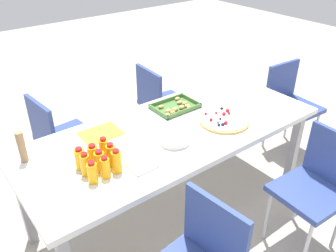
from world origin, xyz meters
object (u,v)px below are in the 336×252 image
juice_bottle_3 (85,165)px  party_table (173,137)px  juice_bottle_4 (100,161)px  juice_bottle_5 (111,155)px  chair_near_right (318,183)px  juice_bottle_1 (105,168)px  juice_bottle_6 (80,159)px  cardboard_tube (22,147)px  paper_folder (101,133)px  chair_far_right (160,101)px  juice_bottle_8 (104,149)px  plate_stack (174,140)px  juice_bottle_2 (117,161)px  chair_far_left (59,136)px  juice_bottle_7 (93,155)px  chair_end (289,100)px  snack_tray (175,107)px  napkin_stack (141,165)px  juice_bottle_0 (92,173)px

juice_bottle_3 → party_table: bearing=7.9°
juice_bottle_4 → juice_bottle_5: (0.07, -0.00, 0.01)m
chair_near_right → juice_bottle_1: 1.34m
juice_bottle_6 → cardboard_tube: 0.35m
juice_bottle_4 → paper_folder: 0.40m
chair_far_right → juice_bottle_8: bearing=-48.5°
plate_stack → juice_bottle_2: bearing=-175.1°
chair_far_left → plate_stack: chair_far_left is taller
cardboard_tube → plate_stack: bearing=-25.0°
juice_bottle_4 → juice_bottle_7: (-0.00, 0.08, -0.00)m
plate_stack → chair_end: bearing=6.8°
juice_bottle_4 → plate_stack: juice_bottle_4 is taller
chair_near_right → paper_folder: chair_near_right is taller
chair_near_right → chair_far_right: size_ratio=1.00×
chair_far_right → juice_bottle_4: (-1.05, -0.87, 0.29)m
chair_end → juice_bottle_5: bearing=8.2°
chair_end → plate_stack: chair_end is taller
snack_tray → juice_bottle_6: bearing=-164.6°
napkin_stack → snack_tray: bearing=36.2°
napkin_stack → juice_bottle_2: bearing=163.0°
chair_near_right → juice_bottle_8: size_ratio=5.60×
juice_bottle_4 → snack_tray: 0.87m
snack_tray → chair_far_right: bearing=64.8°
chair_near_right → snack_tray: chair_near_right is taller
juice_bottle_2 → juice_bottle_4: 0.10m
juice_bottle_2 → chair_near_right: bearing=-29.6°
chair_far_left → juice_bottle_3: bearing=-15.9°
juice_bottle_1 → juice_bottle_8: size_ratio=0.91×
chair_end → juice_bottle_8: bearing=5.9°
juice_bottle_4 → juice_bottle_8: (0.07, 0.08, 0.01)m
juice_bottle_5 → plate_stack: juice_bottle_5 is taller
party_table → chair_far_right: (0.45, 0.76, -0.16)m
chair_far_left → plate_stack: bearing=20.4°
chair_end → plate_stack: size_ratio=4.33×
juice_bottle_7 → plate_stack: juice_bottle_7 is taller
chair_near_right → juice_bottle_8: bearing=58.4°
juice_bottle_1 → juice_bottle_5: (0.08, 0.07, 0.01)m
chair_far_right → napkin_stack: (-0.85, -0.98, 0.23)m
juice_bottle_3 → juice_bottle_7: bearing=39.7°
juice_bottle_7 → juice_bottle_4: bearing=-88.4°
plate_stack → party_table: bearing=55.1°
juice_bottle_5 → juice_bottle_7: (-0.07, 0.08, -0.01)m
juice_bottle_0 → juice_bottle_3: juice_bottle_3 is taller
juice_bottle_4 → plate_stack: 0.51m
juice_bottle_5 → snack_tray: (0.73, 0.33, -0.06)m
chair_far_left → napkin_stack: chair_far_left is taller
juice_bottle_5 → cardboard_tube: cardboard_tube is taller
plate_stack → cardboard_tube: (-0.82, 0.38, 0.08)m
juice_bottle_0 → juice_bottle_3: size_ratio=0.93×
chair_near_right → plate_stack: 0.95m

